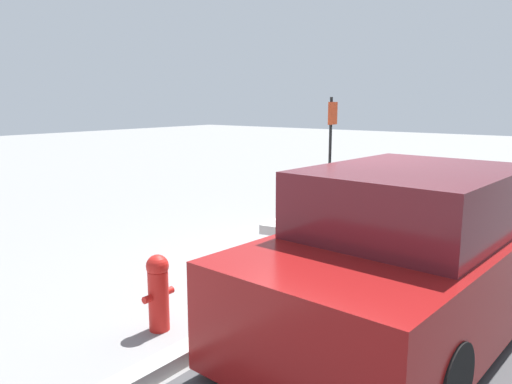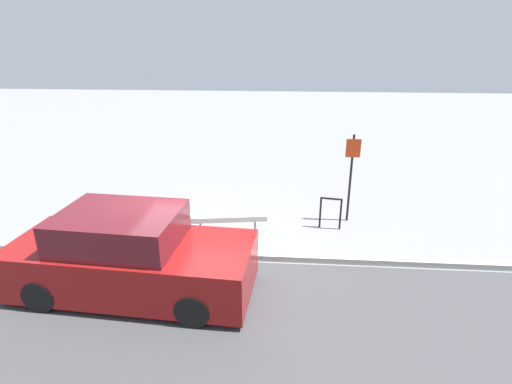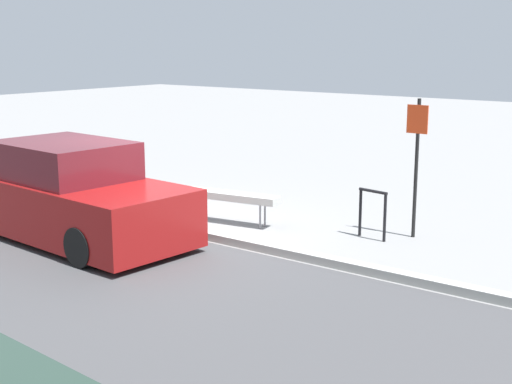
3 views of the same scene
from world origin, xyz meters
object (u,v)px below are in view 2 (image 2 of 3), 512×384
bike_rack (331,210)px  parked_car_near (131,257)px  bench (228,218)px  sign_post (351,171)px  fire_hydrant (94,224)px

bike_rack → parked_car_near: (-3.97, -2.97, 0.20)m
bench → sign_post: 3.33m
fire_hydrant → sign_post: bearing=14.1°
sign_post → fire_hydrant: sign_post is taller
sign_post → parked_car_near: bearing=-142.2°
bike_rack → fire_hydrant: 5.72m
bench → fire_hydrant: 3.15m
bench → bike_rack: (2.50, 0.64, 0.01)m
bike_rack → sign_post: size_ratio=0.36×
bike_rack → parked_car_near: parked_car_near is taller
bike_rack → bench: bearing=-165.6°
bike_rack → fire_hydrant: (-5.62, -1.04, -0.09)m
bike_rack → parked_car_near: 4.96m
bench → sign_post: bearing=11.9°
bench → fire_hydrant: size_ratio=2.49×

